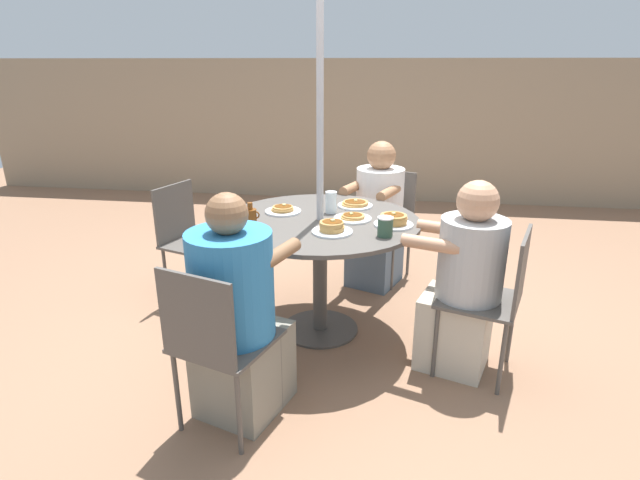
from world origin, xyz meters
The scene contains 19 objects.
ground_plane centered at (0.00, 0.00, 0.00)m, with size 12.00×12.00×0.00m, color #8C664C.
back_fence centered at (0.00, 3.39, 0.85)m, with size 10.00×0.06×1.71m, color gray.
patio_table centered at (0.00, 0.00, 0.64)m, with size 1.22×1.22×0.76m.
umbrella_pole centered at (0.00, 0.00, 1.02)m, with size 0.04×0.04×2.05m, color #ADADB2.
patio_chair_north centered at (-0.33, -1.00, 0.49)m, with size 0.52×0.52×0.85m.
diner_north centered at (-0.28, -0.84, 0.51)m, with size 0.51×0.56×1.14m.
patio_chair_east centered at (1.00, -0.34, 0.49)m, with size 0.52×0.52×0.85m.
diner_east centered at (0.84, -0.29, 0.50)m, with size 0.56×0.48×1.10m.
patio_chair_south centered at (0.39, 0.98, 0.49)m, with size 0.53×0.53×0.85m.
diner_south centered at (0.33, 0.82, 0.51)m, with size 0.50×0.56×1.12m.
patio_chair_west centered at (-1.00, 0.34, 0.49)m, with size 0.52×0.52×0.85m.
pancake_plate_a centered at (0.20, 0.02, 0.77)m, with size 0.23×0.23×0.04m.
pancake_plate_b centered at (0.19, 0.31, 0.78)m, with size 0.23×0.23×0.05m.
pancake_plate_c centered at (0.45, -0.06, 0.79)m, with size 0.23×0.23×0.08m.
pancake_plate_d centered at (-0.25, 0.11, 0.78)m, with size 0.23×0.23×0.05m.
pancake_plate_e centered at (0.10, -0.24, 0.79)m, with size 0.23×0.23×0.08m.
syrup_bottle centered at (-0.39, -0.17, 0.81)m, with size 0.09×0.07×0.13m.
coffee_cup centered at (0.40, -0.26, 0.82)m, with size 0.09×0.09×0.11m.
drinking_glass_a centered at (0.05, 0.15, 0.83)m, with size 0.07×0.07×0.14m, color silver.
Camera 1 is at (0.42, -2.87, 1.67)m, focal length 28.00 mm.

